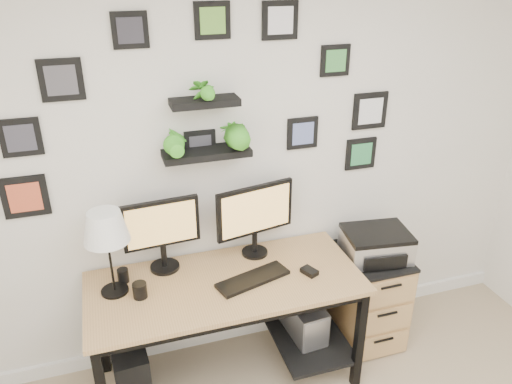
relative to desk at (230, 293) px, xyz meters
name	(u,v)px	position (x,y,z in m)	size (l,w,h in m)	color
room	(253,326)	(0.24, 0.32, -0.58)	(4.00, 4.00, 4.00)	tan
desk	(230,293)	(0.00, 0.00, 0.00)	(1.60, 0.70, 0.75)	tan
monitor_left	(162,230)	(-0.35, 0.20, 0.39)	(0.45, 0.19, 0.46)	black
monitor_right	(255,215)	(0.22, 0.19, 0.41)	(0.51, 0.19, 0.48)	black
keyboard	(253,279)	(0.12, -0.08, 0.13)	(0.44, 0.14, 0.02)	black
mouse	(309,271)	(0.46, -0.11, 0.14)	(0.06, 0.10, 0.03)	black
table_lamp	(106,229)	(-0.66, 0.06, 0.53)	(0.25, 0.25, 0.51)	black
mug	(140,290)	(-0.52, -0.04, 0.17)	(0.08, 0.08, 0.09)	black
pen_cup	(123,276)	(-0.60, 0.14, 0.17)	(0.06, 0.06, 0.08)	black
pc_tower_black	(130,370)	(-0.64, -0.01, -0.41)	(0.19, 0.43, 0.43)	black
pc_tower_grey	(301,326)	(0.49, 0.04, -0.41)	(0.23, 0.45, 0.43)	gray
file_cabinet	(366,296)	(0.98, 0.06, -0.29)	(0.43, 0.53, 0.67)	tan
printer	(376,244)	(1.00, 0.04, 0.14)	(0.45, 0.38, 0.19)	silver
wall_decor	(210,116)	(-0.02, 0.27, 1.03)	(2.31, 0.18, 1.09)	black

